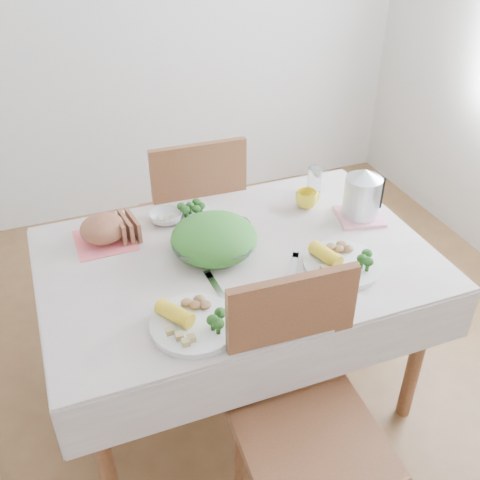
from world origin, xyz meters
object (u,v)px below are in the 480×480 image
object	(u,v)px
chair_near	(311,445)
chair_far	(192,226)
dinner_plate_left	(195,325)
salad_bowl	(214,244)
electric_kettle	(362,193)
dining_table	(237,329)
dinner_plate_right	(342,265)
yellow_mug	(306,199)

from	to	relation	value
chair_near	chair_far	xyz separation A→B (m)	(0.02, 1.39, 0.00)
chair_near	dinner_plate_left	xyz separation A→B (m)	(-0.27, 0.36, 0.31)
salad_bowl	electric_kettle	distance (m)	0.67
dining_table	chair_near	bearing A→B (deg)	-90.25
chair_near	chair_far	bearing A→B (deg)	91.61
chair_far	dinner_plate_left	distance (m)	1.11
chair_far	dining_table	bearing A→B (deg)	90.77
salad_bowl	chair_near	bearing A→B (deg)	-84.57
dinner_plate_right	yellow_mug	world-z (taller)	yellow_mug
chair_far	salad_bowl	xyz separation A→B (m)	(-0.09, -0.65, 0.34)
dinner_plate_left	chair_near	bearing A→B (deg)	-53.14
yellow_mug	electric_kettle	xyz separation A→B (m)	(0.17, -0.16, 0.08)
dining_table	yellow_mug	xyz separation A→B (m)	(0.42, 0.24, 0.43)
dinner_plate_left	electric_kettle	bearing A→B (deg)	24.78
chair_far	dinner_plate_right	distance (m)	1.02
dining_table	yellow_mug	bearing A→B (deg)	29.73
chair_far	yellow_mug	size ratio (longest dim) A/B	10.39
chair_near	yellow_mug	bearing A→B (deg)	67.85
dinner_plate_left	electric_kettle	size ratio (longest dim) A/B	1.37
dining_table	electric_kettle	world-z (taller)	electric_kettle
chair_far	salad_bowl	size ratio (longest dim) A/B	3.20
chair_near	salad_bowl	distance (m)	0.82
salad_bowl	dinner_plate_right	distance (m)	0.50
dining_table	electric_kettle	size ratio (longest dim) A/B	6.48
chair_far	chair_near	bearing A→B (deg)	91.28
yellow_mug	electric_kettle	world-z (taller)	electric_kettle
chair_far	dinner_plate_left	size ratio (longest dim) A/B	3.44
dining_table	chair_far	bearing A→B (deg)	88.72
dinner_plate_left	dinner_plate_right	world-z (taller)	same
chair_near	dinner_plate_right	distance (m)	0.66
electric_kettle	dinner_plate_left	bearing A→B (deg)	-151.81
chair_far	yellow_mug	world-z (taller)	chair_far
chair_near	electric_kettle	distance (m)	1.05
yellow_mug	electric_kettle	distance (m)	0.25
dinner_plate_left	yellow_mug	bearing A→B (deg)	39.19
chair_far	dinner_plate_right	world-z (taller)	chair_far
chair_far	electric_kettle	xyz separation A→B (m)	(0.57, -0.63, 0.42)
chair_far	salad_bowl	distance (m)	0.74
electric_kettle	salad_bowl	bearing A→B (deg)	-175.12
dining_table	chair_near	xyz separation A→B (m)	(-0.00, -0.68, 0.09)
dining_table	dinner_plate_right	bearing A→B (deg)	-31.29
dining_table	yellow_mug	world-z (taller)	yellow_mug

